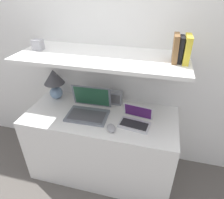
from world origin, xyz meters
TOP-DOWN VIEW (x-y plane):
  - ground_plane at (0.00, 0.00)m, footprint 12.00×12.00m
  - wall_back at (0.00, 0.69)m, footprint 6.00×0.05m
  - desk at (0.00, 0.31)m, footprint 1.41×0.63m
  - back_riser at (0.00, 0.65)m, footprint 1.41×0.04m
  - shelf at (0.00, 0.39)m, footprint 1.41×0.57m
  - table_lamp at (-0.54, 0.49)m, footprint 0.21×0.21m
  - laptop_large at (-0.11, 0.30)m, footprint 0.38×0.31m
  - laptop_small at (0.33, 0.26)m, footprint 0.29×0.23m
  - computer_mouse at (0.15, 0.13)m, footprint 0.11×0.13m
  - router_box at (0.09, 0.54)m, footprint 0.13×0.07m
  - book_yellow at (0.65, 0.39)m, footprint 0.04×0.17m
  - book_black at (0.61, 0.39)m, footprint 0.03×0.13m
  - book_brown at (0.57, 0.39)m, footprint 0.04×0.16m
  - shelf_gadget at (-0.57, 0.39)m, footprint 0.09×0.07m

SIDE VIEW (x-z plane):
  - ground_plane at x=0.00m, z-range 0.00..0.00m
  - desk at x=0.00m, z-range 0.00..0.74m
  - back_riser at x=0.00m, z-range 0.00..1.26m
  - computer_mouse at x=0.15m, z-range 0.74..0.77m
  - laptop_small at x=0.33m, z-range 0.69..0.85m
  - laptop_large at x=-0.11m, z-range 0.66..0.91m
  - router_box at x=0.09m, z-range 0.74..0.87m
  - table_lamp at x=-0.54m, z-range 0.78..1.10m
  - wall_back at x=0.00m, z-range 0.00..2.40m
  - shelf at x=0.00m, z-range 1.26..1.29m
  - shelf_gadget at x=-0.57m, z-range 1.29..1.38m
  - book_black at x=0.61m, z-range 1.29..1.47m
  - book_yellow at x=0.65m, z-range 1.29..1.48m
  - book_brown at x=0.57m, z-range 1.29..1.49m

